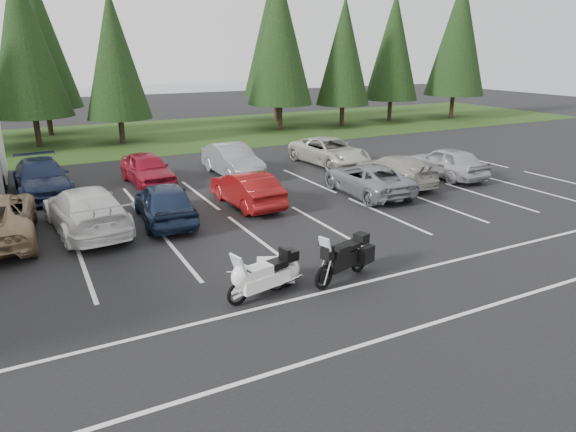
# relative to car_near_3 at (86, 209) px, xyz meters

# --- Properties ---
(ground) EXTENTS (120.00, 120.00, 0.00)m
(ground) POSITION_rel_car_near_3_xyz_m (4.36, -4.31, -0.78)
(ground) COLOR black
(ground) RESTS_ON ground
(grass_strip) EXTENTS (80.00, 16.00, 0.01)m
(grass_strip) POSITION_rel_car_near_3_xyz_m (4.36, 19.69, -0.77)
(grass_strip) COLOR #213B13
(grass_strip) RESTS_ON ground
(lake_water) EXTENTS (70.00, 50.00, 0.02)m
(lake_water) POSITION_rel_car_near_3_xyz_m (8.36, 50.69, -0.78)
(lake_water) COLOR slate
(lake_water) RESTS_ON ground
(stall_markings) EXTENTS (32.00, 16.00, 0.01)m
(stall_markings) POSITION_rel_car_near_3_xyz_m (4.36, -2.31, -0.77)
(stall_markings) COLOR silver
(stall_markings) RESTS_ON ground
(conifer_4) EXTENTS (4.80, 4.80, 11.17)m
(conifer_4) POSITION_rel_car_near_3_xyz_m (-0.64, 18.59, 5.75)
(conifer_4) COLOR #332316
(conifer_4) RESTS_ON ground
(conifer_5) EXTENTS (4.14, 4.14, 9.63)m
(conifer_5) POSITION_rel_car_near_3_xyz_m (4.36, 17.29, 4.85)
(conifer_5) COLOR #332316
(conifer_5) RESTS_ON ground
(conifer_6) EXTENTS (4.93, 4.93, 11.48)m
(conifer_6) POSITION_rel_car_near_3_xyz_m (16.36, 17.79, 5.94)
(conifer_6) COLOR #332316
(conifer_6) RESTS_ON ground
(conifer_7) EXTENTS (4.27, 4.27, 9.94)m
(conifer_7) POSITION_rel_car_near_3_xyz_m (21.86, 17.49, 5.03)
(conifer_7) COLOR #332316
(conifer_7) RESTS_ON ground
(conifer_8) EXTENTS (4.53, 4.53, 10.56)m
(conifer_8) POSITION_rel_car_near_3_xyz_m (27.36, 18.29, 5.39)
(conifer_8) COLOR #332316
(conifer_8) RESTS_ON ground
(conifer_9) EXTENTS (5.19, 5.19, 12.10)m
(conifer_9) POSITION_rel_car_near_3_xyz_m (33.36, 16.99, 6.30)
(conifer_9) COLOR #332316
(conifer_9) RESTS_ON ground
(conifer_back_b) EXTENTS (4.97, 4.97, 11.58)m
(conifer_back_b) POSITION_rel_car_near_3_xyz_m (0.36, 23.19, 6.00)
(conifer_back_b) COLOR #332316
(conifer_back_b) RESTS_ON ground
(conifer_back_c) EXTENTS (5.50, 5.50, 12.81)m
(conifer_back_c) POSITION_rel_car_near_3_xyz_m (18.36, 22.49, 6.72)
(conifer_back_c) COLOR #332316
(conifer_back_c) RESTS_ON ground
(car_near_3) EXTENTS (2.70, 5.54, 1.55)m
(car_near_3) POSITION_rel_car_near_3_xyz_m (0.00, 0.00, 0.00)
(car_near_3) COLOR silver
(car_near_3) RESTS_ON ground
(car_near_4) EXTENTS (2.07, 4.50, 1.49)m
(car_near_4) POSITION_rel_car_near_3_xyz_m (2.64, -0.25, -0.03)
(car_near_4) COLOR #19253E
(car_near_4) RESTS_ON ground
(car_near_5) EXTENTS (1.68, 4.28, 1.39)m
(car_near_5) POSITION_rel_car_near_3_xyz_m (6.06, 0.26, -0.08)
(car_near_5) COLOR maroon
(car_near_5) RESTS_ON ground
(car_near_6) EXTENTS (2.44, 4.88, 1.33)m
(car_near_6) POSITION_rel_car_near_3_xyz_m (11.35, -0.54, -0.11)
(car_near_6) COLOR gray
(car_near_6) RESTS_ON ground
(car_near_7) EXTENTS (1.95, 4.70, 1.36)m
(car_near_7) POSITION_rel_car_near_3_xyz_m (13.46, 0.28, -0.10)
(car_near_7) COLOR #9E9B91
(car_near_7) RESTS_ON ground
(car_near_8) EXTENTS (1.80, 4.40, 1.50)m
(car_near_8) POSITION_rel_car_near_3_xyz_m (16.59, 0.19, -0.03)
(car_near_8) COLOR #A3A3A7
(car_near_8) RESTS_ON ground
(car_far_1) EXTENTS (2.33, 5.21, 1.48)m
(car_far_1) POSITION_rel_car_near_3_xyz_m (-1.07, 5.82, -0.04)
(car_far_1) COLOR #18213C
(car_far_1) RESTS_ON ground
(car_far_2) EXTENTS (1.99, 4.39, 1.46)m
(car_far_2) POSITION_rel_car_near_3_xyz_m (3.34, 5.50, -0.05)
(car_far_2) COLOR maroon
(car_far_2) RESTS_ON ground
(car_far_3) EXTENTS (1.73, 4.68, 1.53)m
(car_far_3) POSITION_rel_car_near_3_xyz_m (7.47, 5.32, -0.01)
(car_far_3) COLOR slate
(car_far_3) RESTS_ON ground
(car_far_4) EXTENTS (2.88, 5.36, 1.43)m
(car_far_4) POSITION_rel_car_near_3_xyz_m (13.08, 5.30, -0.06)
(car_far_4) COLOR #B9B7A9
(car_far_4) RESTS_ON ground
(touring_motorcycle) EXTENTS (2.53, 1.25, 1.34)m
(touring_motorcycle) POSITION_rel_car_near_3_xyz_m (3.31, -7.25, -0.11)
(touring_motorcycle) COLOR white
(touring_motorcycle) RESTS_ON ground
(cargo_trailer) EXTENTS (1.64, 1.33, 0.66)m
(cargo_trailer) POSITION_rel_car_near_3_xyz_m (3.90, -6.75, -0.44)
(cargo_trailer) COLOR silver
(cargo_trailer) RESTS_ON ground
(adventure_motorcycle) EXTENTS (2.56, 1.55, 1.47)m
(adventure_motorcycle) POSITION_rel_car_near_3_xyz_m (5.58, -7.39, -0.04)
(adventure_motorcycle) COLOR black
(adventure_motorcycle) RESTS_ON ground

